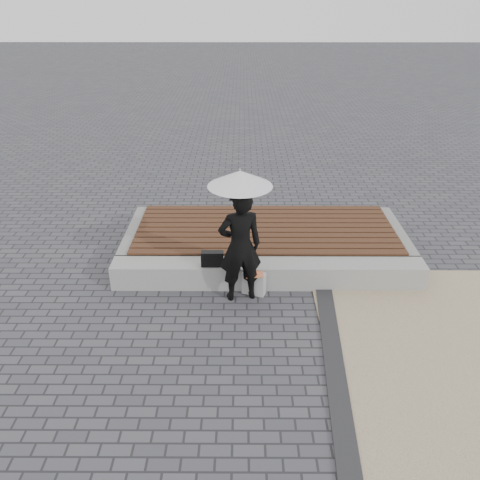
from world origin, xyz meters
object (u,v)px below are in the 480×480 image
canvas_tote (254,283)px  woman (240,246)px  handbag (212,259)px  parasol (240,178)px  seating_ledge (268,273)px

canvas_tote → woman: bearing=-133.9°
canvas_tote → handbag: bearing=-174.9°
woman → parasol: (0.00, 0.00, 1.06)m
parasol → canvas_tote: (0.22, 0.11, -1.77)m
parasol → canvas_tote: size_ratio=3.13×
parasol → seating_ledge: bearing=40.6°
woman → canvas_tote: 0.75m
handbag → canvas_tote: 0.75m
parasol → handbag: (-0.43, 0.28, -1.43)m
parasol → woman: bearing=0.0°
seating_ledge → parasol: parasol is taller
seating_ledge → canvas_tote: size_ratio=13.41×
woman → parasol: size_ratio=1.53×
handbag → parasol: bearing=-33.2°
woman → canvas_tote: size_ratio=4.81×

